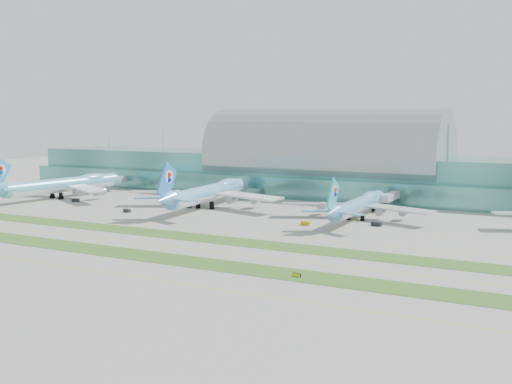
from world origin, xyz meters
The scene contains 18 objects.
ground centered at (0.00, 0.00, 0.00)m, with size 700.00×700.00×0.00m, color gray.
terminal centered at (0.01, 128.79, 14.23)m, with size 340.00×69.10×36.00m.
grass_strip_near centered at (0.00, -28.00, 0.04)m, with size 420.00×12.00×0.08m, color #2D591E.
grass_strip_far centered at (0.00, 2.00, 0.04)m, with size 420.00×12.00×0.08m, color #2D591E.
taxiline_a centered at (0.00, -48.00, 0.01)m, with size 420.00×0.35×0.01m, color yellow.
taxiline_b centered at (0.00, -14.00, 0.01)m, with size 420.00×0.35×0.01m, color yellow.
taxiline_c centered at (0.00, 18.00, 0.01)m, with size 420.00×0.35×0.01m, color yellow.
taxiline_d centered at (0.00, 40.00, 0.01)m, with size 420.00×0.35×0.01m, color yellow.
airliner_a centered at (-106.01, 56.92, 6.75)m, with size 69.63×79.49×21.88m.
airliner_b centered at (-26.69, 62.61, 6.94)m, with size 71.72×81.78×22.50m.
airliner_c centered at (40.48, 62.94, 5.82)m, with size 60.40×68.55×18.87m.
gse_a centered at (-133.98, 47.04, 0.72)m, with size 3.42×1.45×1.43m, color orange.
gse_b centered at (-90.52, 48.26, 0.80)m, with size 3.10×1.91×1.59m, color black.
gse_c centered at (-49.17, 34.46, 0.68)m, with size 3.35×1.53×1.35m, color black.
gse_d centered at (-34.38, 56.87, 0.74)m, with size 3.55×1.78×1.48m, color black.
gse_e centered at (28.06, 40.62, 0.70)m, with size 3.30×1.63×1.41m, color #BF920B.
gse_f centered at (51.45, 50.77, 0.76)m, with size 3.75×1.89×1.52m, color black.
taxiway_sign_east centered at (56.46, -29.49, 0.48)m, with size 2.32×0.62×0.98m.
Camera 1 is at (120.16, -170.38, 39.60)m, focal length 45.00 mm.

